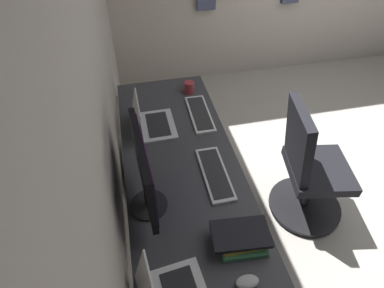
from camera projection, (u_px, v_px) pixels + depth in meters
name	position (u px, v px, depth m)	size (l,w,h in m)	color
floor_plane	(381.00, 178.00, 2.77)	(5.20, 5.20, 0.00)	#B2ADA3
wall_back	(91.00, 80.00, 1.53)	(4.57, 0.10, 2.60)	beige
desk	(184.00, 180.00, 1.90)	(2.05, 0.69, 0.73)	#38383D
drawer_pedestal	(176.00, 189.00, 2.25)	(0.40, 0.51, 0.69)	#38383D
monitor_primary	(144.00, 172.00, 1.50)	(0.50, 0.20, 0.47)	black
laptop_leftmost	(149.00, 121.00, 2.11)	(0.33, 0.28, 0.23)	silver
keyboard_main	(200.00, 114.00, 2.24)	(0.42, 0.15, 0.02)	silver
keyboard_spare	(215.00, 174.00, 1.83)	(0.42, 0.14, 0.02)	silver
mouse_main	(248.00, 282.00, 1.37)	(0.06, 0.10, 0.03)	silver
book_stack_near	(242.00, 237.00, 1.50)	(0.21, 0.29, 0.08)	#3D8456
coffee_mug	(189.00, 87.00, 2.42)	(0.11, 0.07, 0.09)	#A53338
office_chair	(308.00, 170.00, 2.23)	(0.56, 0.59, 0.97)	black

